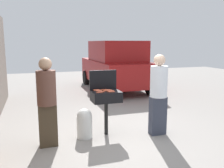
{
  "coord_description": "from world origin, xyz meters",
  "views": [
    {
      "loc": [
        -1.64,
        -4.52,
        1.94
      ],
      "look_at": [
        0.12,
        0.74,
        1.0
      ],
      "focal_mm": 38.86,
      "sensor_mm": 36.0,
      "label": 1
    }
  ],
  "objects_px": {
    "hot_dog_1": "(99,91)",
    "propane_tank": "(84,123)",
    "hot_dog_3": "(106,91)",
    "hot_dog_5": "(97,90)",
    "hot_dog_8": "(112,92)",
    "hot_dog_4": "(101,92)",
    "hot_dog_10": "(111,91)",
    "hot_dog_7": "(110,92)",
    "person_left": "(47,99)",
    "hot_dog_6": "(104,90)",
    "parked_minivan": "(115,65)",
    "hot_dog_11": "(100,92)",
    "person_right": "(158,92)",
    "hot_dog_0": "(107,90)",
    "bbq_grill": "(106,98)",
    "hot_dog_2": "(96,90)",
    "hot_dog_9": "(109,90)"
  },
  "relations": [
    {
      "from": "hot_dog_3",
      "to": "hot_dog_11",
      "type": "bearing_deg",
      "value": -147.49
    },
    {
      "from": "hot_dog_8",
      "to": "propane_tank",
      "type": "bearing_deg",
      "value": 169.22
    },
    {
      "from": "bbq_grill",
      "to": "propane_tank",
      "type": "bearing_deg",
      "value": -175.0
    },
    {
      "from": "hot_dog_7",
      "to": "hot_dog_11",
      "type": "xyz_separation_m",
      "value": [
        -0.24,
        -0.02,
        0.0
      ]
    },
    {
      "from": "hot_dog_11",
      "to": "person_left",
      "type": "distance_m",
      "value": 1.05
    },
    {
      "from": "hot_dog_8",
      "to": "hot_dog_10",
      "type": "xyz_separation_m",
      "value": [
        0.01,
        0.08,
        0.0
      ]
    },
    {
      "from": "person_left",
      "to": "hot_dog_11",
      "type": "bearing_deg",
      "value": -3.98
    },
    {
      "from": "hot_dog_7",
      "to": "hot_dog_8",
      "type": "relative_size",
      "value": 1.0
    },
    {
      "from": "hot_dog_10",
      "to": "propane_tank",
      "type": "distance_m",
      "value": 0.85
    },
    {
      "from": "hot_dog_11",
      "to": "hot_dog_9",
      "type": "bearing_deg",
      "value": 31.62
    },
    {
      "from": "hot_dog_1",
      "to": "hot_dog_3",
      "type": "relative_size",
      "value": 1.0
    },
    {
      "from": "propane_tank",
      "to": "parked_minivan",
      "type": "bearing_deg",
      "value": 64.03
    },
    {
      "from": "hot_dog_2",
      "to": "hot_dog_7",
      "type": "bearing_deg",
      "value": -48.17
    },
    {
      "from": "hot_dog_3",
      "to": "propane_tank",
      "type": "distance_m",
      "value": 0.79
    },
    {
      "from": "hot_dog_4",
      "to": "person_right",
      "type": "distance_m",
      "value": 1.2
    },
    {
      "from": "hot_dog_10",
      "to": "hot_dog_1",
      "type": "bearing_deg",
      "value": 160.05
    },
    {
      "from": "hot_dog_1",
      "to": "hot_dog_7",
      "type": "xyz_separation_m",
      "value": [
        0.21,
        -0.14,
        0.0
      ]
    },
    {
      "from": "hot_dog_4",
      "to": "hot_dog_10",
      "type": "bearing_deg",
      "value": 5.91
    },
    {
      "from": "hot_dog_1",
      "to": "person_left",
      "type": "height_order",
      "value": "person_left"
    },
    {
      "from": "hot_dog_3",
      "to": "hot_dog_5",
      "type": "relative_size",
      "value": 1.0
    },
    {
      "from": "hot_dog_1",
      "to": "hot_dog_5",
      "type": "bearing_deg",
      "value": 99.74
    },
    {
      "from": "hot_dog_5",
      "to": "person_right",
      "type": "height_order",
      "value": "person_right"
    },
    {
      "from": "hot_dog_10",
      "to": "person_left",
      "type": "distance_m",
      "value": 1.31
    },
    {
      "from": "hot_dog_4",
      "to": "hot_dog_9",
      "type": "relative_size",
      "value": 1.0
    },
    {
      "from": "hot_dog_10",
      "to": "propane_tank",
      "type": "bearing_deg",
      "value": 177.71
    },
    {
      "from": "hot_dog_9",
      "to": "hot_dog_1",
      "type": "bearing_deg",
      "value": 179.45
    },
    {
      "from": "hot_dog_4",
      "to": "person_left",
      "type": "xyz_separation_m",
      "value": [
        -1.09,
        -0.15,
        -0.04
      ]
    },
    {
      "from": "hot_dog_11",
      "to": "person_right",
      "type": "bearing_deg",
      "value": -9.9
    },
    {
      "from": "hot_dog_1",
      "to": "propane_tank",
      "type": "distance_m",
      "value": 0.72
    },
    {
      "from": "hot_dog_2",
      "to": "hot_dog_6",
      "type": "xyz_separation_m",
      "value": [
        0.15,
        -0.03,
        0.0
      ]
    },
    {
      "from": "hot_dog_5",
      "to": "hot_dog_6",
      "type": "bearing_deg",
      "value": 6.16
    },
    {
      "from": "hot_dog_7",
      "to": "hot_dog_8",
      "type": "height_order",
      "value": "same"
    },
    {
      "from": "bbq_grill",
      "to": "hot_dog_2",
      "type": "xyz_separation_m",
      "value": [
        -0.17,
        0.14,
        0.16
      ]
    },
    {
      "from": "hot_dog_1",
      "to": "hot_dog_3",
      "type": "distance_m",
      "value": 0.15
    },
    {
      "from": "hot_dog_3",
      "to": "hot_dog_7",
      "type": "distance_m",
      "value": 0.11
    },
    {
      "from": "hot_dog_8",
      "to": "hot_dog_4",
      "type": "bearing_deg",
      "value": 163.33
    },
    {
      "from": "hot_dog_0",
      "to": "bbq_grill",
      "type": "bearing_deg",
      "value": -122.44
    },
    {
      "from": "person_left",
      "to": "hot_dog_6",
      "type": "bearing_deg",
      "value": 6.52
    },
    {
      "from": "hot_dog_10",
      "to": "hot_dog_11",
      "type": "xyz_separation_m",
      "value": [
        -0.26,
        -0.07,
        0.0
      ]
    },
    {
      "from": "hot_dog_10",
      "to": "parked_minivan",
      "type": "distance_m",
      "value": 5.2
    },
    {
      "from": "hot_dog_2",
      "to": "hot_dog_8",
      "type": "xyz_separation_m",
      "value": [
        0.25,
        -0.29,
        0.0
      ]
    },
    {
      "from": "hot_dog_2",
      "to": "hot_dog_4",
      "type": "relative_size",
      "value": 1.0
    },
    {
      "from": "hot_dog_8",
      "to": "parked_minivan",
      "type": "relative_size",
      "value": 0.03
    },
    {
      "from": "person_left",
      "to": "hot_dog_1",
      "type": "bearing_deg",
      "value": 3.82
    },
    {
      "from": "hot_dog_8",
      "to": "person_right",
      "type": "relative_size",
      "value": 0.08
    },
    {
      "from": "hot_dog_6",
      "to": "person_left",
      "type": "distance_m",
      "value": 1.25
    },
    {
      "from": "bbq_grill",
      "to": "hot_dog_2",
      "type": "bearing_deg",
      "value": 140.72
    },
    {
      "from": "hot_dog_1",
      "to": "hot_dog_9",
      "type": "height_order",
      "value": "same"
    },
    {
      "from": "hot_dog_10",
      "to": "hot_dog_7",
      "type": "bearing_deg",
      "value": -116.85
    },
    {
      "from": "hot_dog_3",
      "to": "propane_tank",
      "type": "xyz_separation_m",
      "value": [
        -0.48,
        -0.02,
        -0.63
      ]
    }
  ]
}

